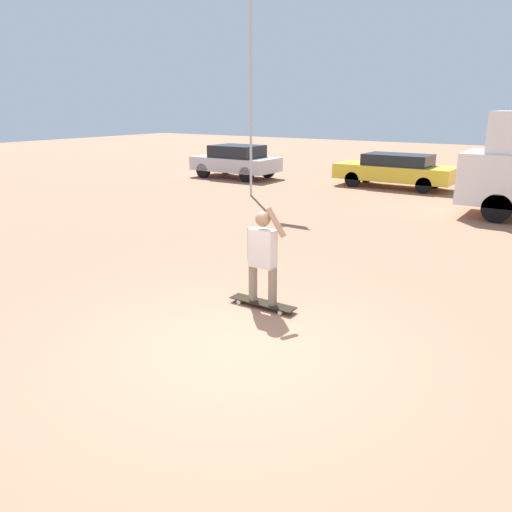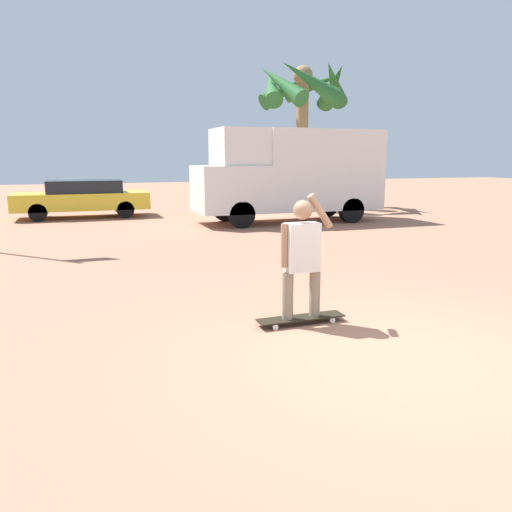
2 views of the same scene
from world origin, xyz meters
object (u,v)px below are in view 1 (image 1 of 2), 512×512
Objects in this scene: parked_car_silver at (236,161)px; flagpole at (253,70)px; person_skateboarder at (263,252)px; parked_car_yellow at (395,170)px; skateboard at (263,303)px.

flagpole is (3.28, -3.48, 3.49)m from parked_car_silver.
person_skateboarder is 10.92m from flagpole.
person_skateboarder is 0.34× the size of parked_car_yellow.
person_skateboarder is 0.21× the size of flagpole.
parked_car_silver is 0.51× the size of flagpole.
parked_car_yellow is 6.91m from flagpole.
parked_car_silver is at bearing 127.69° from skateboard.
person_skateboarder is 15.15m from parked_car_silver.
skateboard is at bearing -79.70° from parked_car_yellow.
person_skateboarder is at bearing 180.00° from skateboard.
person_skateboarder is (-0.00, 0.00, 0.86)m from skateboard.
parked_car_silver is (-9.26, 11.99, 0.69)m from skateboard.
parked_car_yellow is at bearing 10.21° from parked_car_silver.
flagpole is (-3.58, -4.72, 3.55)m from parked_car_yellow.
parked_car_silver reaches higher than skateboard.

